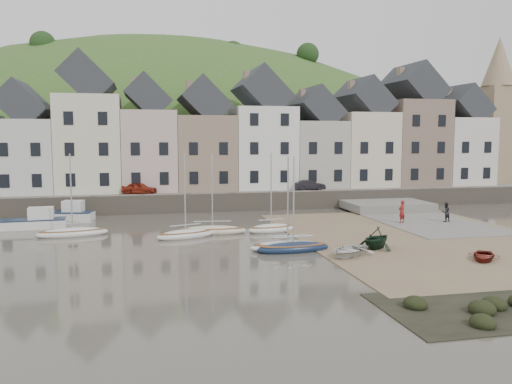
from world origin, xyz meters
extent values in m
plane|color=#464237|center=(0.00, 0.00, 0.00)|extent=(160.00, 160.00, 0.00)
cube|color=#365C24|center=(0.00, 32.00, 0.75)|extent=(90.00, 30.00, 1.50)
cube|color=slate|center=(0.00, 20.50, 1.55)|extent=(70.00, 7.00, 0.10)
cube|color=slate|center=(0.00, 17.00, 0.90)|extent=(70.00, 1.20, 1.80)
cube|color=#7B634B|center=(11.00, 0.00, 0.03)|extent=(18.00, 26.00, 0.06)
cube|color=slate|center=(15.00, 8.00, 0.06)|extent=(8.00, 18.00, 0.12)
ellipsoid|color=#365C24|center=(-5.00, 60.00, -18.00)|extent=(134.40, 84.00, 84.00)
cylinder|color=#382619|center=(-22.00, 48.00, 18.00)|extent=(0.50, 0.50, 3.00)
sphere|color=#213D19|center=(-22.00, 48.00, 20.50)|extent=(3.60, 3.60, 3.60)
cylinder|color=#382619|center=(-8.00, 52.00, 18.00)|extent=(0.50, 0.50, 3.00)
sphere|color=#213D19|center=(-8.00, 52.00, 20.50)|extent=(3.60, 3.60, 3.60)
cylinder|color=#382619|center=(6.00, 50.00, 18.00)|extent=(0.50, 0.50, 3.00)
sphere|color=#213D19|center=(6.00, 50.00, 20.50)|extent=(3.60, 3.60, 3.60)
cylinder|color=#382619|center=(18.00, 49.00, 18.00)|extent=(0.50, 0.50, 3.00)
sphere|color=#213D19|center=(18.00, 49.00, 20.50)|extent=(3.60, 3.60, 3.60)
cube|color=silver|center=(-20.05, 24.00, 5.25)|extent=(5.80, 8.00, 7.50)
cube|color=gray|center=(-21.50, 24.00, 11.92)|extent=(0.60, 0.90, 1.40)
cube|color=beige|center=(-13.90, 24.00, 6.50)|extent=(6.40, 8.00, 10.00)
cube|color=gray|center=(-15.50, 24.00, 14.73)|extent=(0.60, 0.90, 1.40)
cube|color=#C1A5A0|center=(-7.85, 24.00, 5.75)|extent=(5.60, 8.00, 8.50)
cube|color=gray|center=(-9.25, 24.00, 12.82)|extent=(0.60, 0.90, 1.40)
cube|color=#88735E|center=(-1.90, 24.00, 5.50)|extent=(6.20, 8.00, 8.00)
cube|color=gray|center=(-3.45, 24.00, 12.62)|extent=(0.60, 0.90, 1.40)
cube|color=white|center=(4.55, 24.00, 6.00)|extent=(6.60, 8.00, 9.00)
cube|color=gray|center=(2.90, 24.00, 13.83)|extent=(0.60, 0.90, 1.40)
cube|color=#ABA79C|center=(10.80, 24.00, 5.25)|extent=(5.80, 8.00, 7.50)
cube|color=gray|center=(9.35, 24.00, 11.92)|extent=(0.60, 0.90, 1.40)
cube|color=beige|center=(16.75, 24.00, 5.75)|extent=(6.00, 8.00, 8.50)
cube|color=gray|center=(15.25, 24.00, 13.02)|extent=(0.60, 0.90, 1.40)
cube|color=#7D665A|center=(23.00, 24.00, 6.50)|extent=(6.40, 8.00, 10.00)
cube|color=gray|center=(21.40, 24.00, 14.73)|extent=(0.60, 0.90, 1.40)
cube|color=silver|center=(29.15, 24.00, 5.50)|extent=(5.80, 8.00, 8.00)
cube|color=gray|center=(27.70, 24.00, 12.42)|extent=(0.60, 0.90, 1.40)
cube|color=#997F60|center=(34.55, 24.00, 7.50)|extent=(3.50, 3.50, 12.00)
cone|color=#997F60|center=(34.55, 24.00, 16.50)|extent=(4.00, 4.00, 6.00)
ellipsoid|color=silver|center=(-13.86, 6.35, 0.20)|extent=(5.33, 2.29, 0.84)
ellipsoid|color=brown|center=(-13.86, 6.35, 0.42)|extent=(4.90, 2.09, 0.20)
cylinder|color=#B2B5B7|center=(-13.86, 6.35, 3.30)|extent=(0.10, 0.10, 5.60)
cylinder|color=#B2B5B7|center=(-13.86, 6.35, 0.95)|extent=(2.81, 0.53, 0.08)
ellipsoid|color=silver|center=(-5.73, 3.83, 0.20)|extent=(4.69, 2.82, 0.84)
ellipsoid|color=brown|center=(-5.73, 3.83, 0.42)|extent=(4.31, 2.58, 0.20)
cylinder|color=#B2B5B7|center=(-5.73, 3.83, 3.30)|extent=(0.10, 0.10, 5.60)
cylinder|color=#B2B5B7|center=(-5.73, 3.83, 0.95)|extent=(2.34, 0.85, 0.08)
ellipsoid|color=beige|center=(-3.59, 5.04, 0.20)|extent=(5.30, 2.04, 0.84)
ellipsoid|color=brown|center=(-3.59, 5.04, 0.42)|extent=(4.87, 1.86, 0.20)
cylinder|color=#B2B5B7|center=(-3.59, 5.04, 3.30)|extent=(0.10, 0.10, 5.60)
cylinder|color=#B2B5B7|center=(-3.59, 5.04, 0.95)|extent=(2.84, 0.38, 0.08)
ellipsoid|color=silver|center=(0.94, 4.86, 0.20)|extent=(3.97, 2.12, 0.84)
ellipsoid|color=brown|center=(0.94, 4.86, 0.42)|extent=(3.65, 1.93, 0.20)
cylinder|color=#B2B5B7|center=(0.94, 4.86, 3.30)|extent=(0.10, 0.10, 5.60)
cylinder|color=#B2B5B7|center=(0.94, 4.86, 0.95)|extent=(2.06, 0.43, 0.08)
ellipsoid|color=silver|center=(0.37, -1.86, 0.20)|extent=(5.05, 1.75, 0.84)
ellipsoid|color=brown|center=(0.37, -1.86, 0.42)|extent=(4.64, 1.59, 0.20)
cylinder|color=#B2B5B7|center=(0.37, -1.86, 3.30)|extent=(0.10, 0.10, 5.60)
cylinder|color=#B2B5B7|center=(0.37, -1.86, 0.95)|extent=(2.74, 0.22, 0.08)
ellipsoid|color=#142340|center=(0.62, -2.31, 0.20)|extent=(4.94, 1.76, 0.84)
ellipsoid|color=brown|center=(0.62, -2.31, 0.42)|extent=(4.55, 1.60, 0.20)
cylinder|color=#B2B5B7|center=(0.62, -2.31, 3.30)|extent=(0.10, 0.10, 5.60)
cylinder|color=#B2B5B7|center=(0.62, -2.31, 0.95)|extent=(2.68, 0.22, 0.08)
cube|color=silver|center=(-17.51, 10.42, 0.35)|extent=(5.48, 1.99, 0.70)
cube|color=#142340|center=(-17.51, 10.42, 0.72)|extent=(5.37, 2.03, 0.08)
cube|color=silver|center=(-16.70, 10.38, 1.20)|extent=(1.95, 1.30, 1.00)
cube|color=silver|center=(-15.41, 14.31, 0.35)|extent=(5.14, 2.70, 0.70)
cube|color=#142340|center=(-15.41, 14.31, 0.72)|extent=(5.05, 2.72, 0.08)
cube|color=silver|center=(-14.70, 14.47, 1.20)|extent=(1.93, 1.54, 1.00)
imported|color=silver|center=(3.50, -4.50, 0.40)|extent=(4.07, 3.91, 0.69)
imported|color=black|center=(6.04, -2.95, 0.78)|extent=(3.56, 3.45, 1.43)
imported|color=maroon|center=(10.85, -7.31, 0.32)|extent=(3.00, 3.13, 0.53)
imported|color=maroon|center=(12.56, 6.01, 1.06)|extent=(0.81, 0.70, 1.88)
imported|color=black|center=(16.47, 5.72, 0.93)|extent=(0.91, 0.77, 1.63)
imported|color=maroon|center=(-8.93, 19.50, 2.19)|extent=(3.74, 2.47, 1.18)
imported|color=black|center=(8.85, 19.50, 2.15)|extent=(3.36, 1.24, 1.10)
ellipsoid|color=black|center=(2.52, -14.36, 0.20)|extent=(1.02, 1.12, 0.66)
ellipsoid|color=black|center=(3.91, -17.01, 0.20)|extent=(0.99, 1.08, 0.64)
ellipsoid|color=black|center=(5.77, -15.17, 0.21)|extent=(1.04, 1.15, 0.68)
ellipsoid|color=black|center=(4.86, -15.62, 0.22)|extent=(1.09, 1.20, 0.71)
camera|label=1|loc=(-8.95, -34.57, 7.37)|focal=37.37mm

